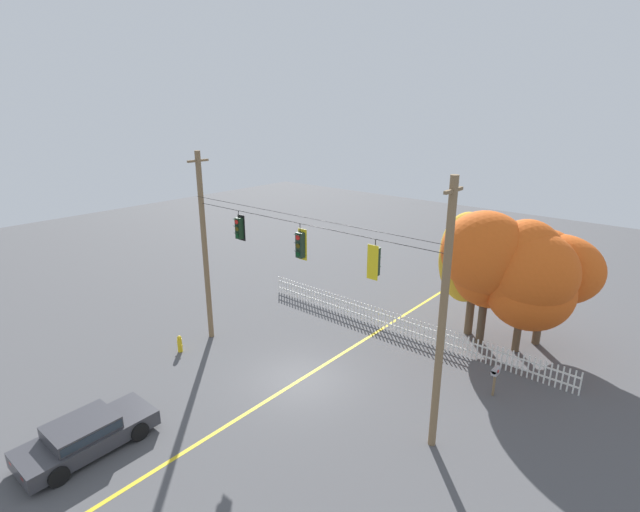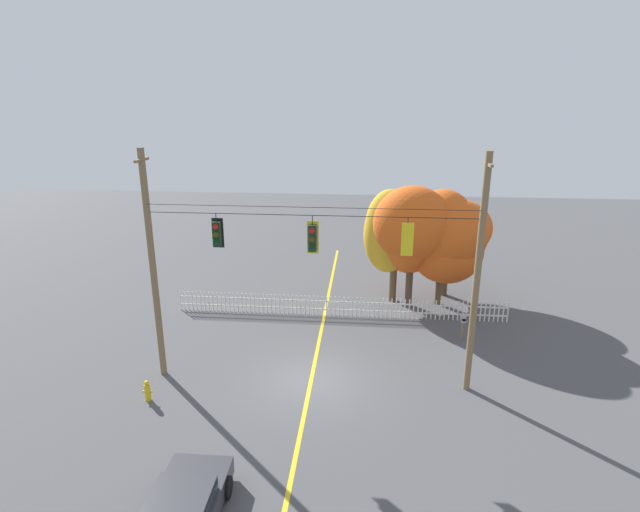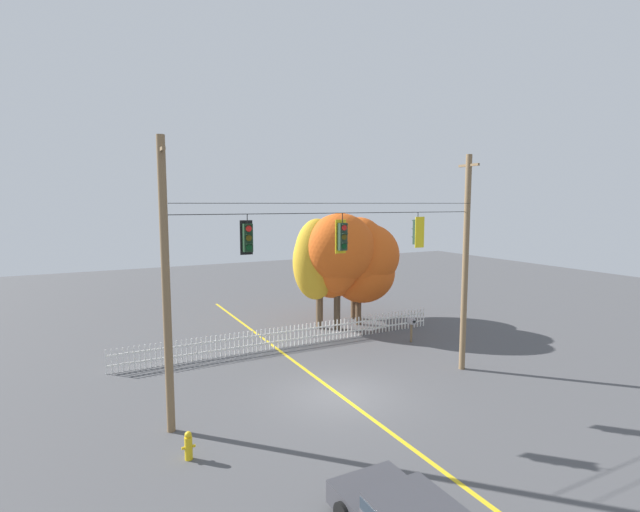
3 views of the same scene
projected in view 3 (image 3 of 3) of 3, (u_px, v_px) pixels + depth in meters
ground at (340, 395)px, 17.58m from camera, size 80.00×80.00×0.00m
lane_centerline_stripe at (340, 395)px, 17.58m from camera, size 0.16×36.00×0.01m
signal_support_span at (340, 272)px, 17.05m from camera, size 12.54×1.10×9.23m
traffic_signal_eastbound_side at (247, 238)px, 15.31m from camera, size 0.43×0.38×1.35m
traffic_signal_westbound_side at (342, 237)px, 16.95m from camera, size 0.43×0.38×1.48m
traffic_signal_northbound_secondary at (418, 232)px, 18.49m from camera, size 0.43×0.38×1.40m
white_picket_fence at (291, 336)px, 23.54m from camera, size 17.10×0.06×1.06m
autumn_maple_near_fence at (317, 259)px, 26.06m from camera, size 2.70×2.31×6.37m
autumn_maple_mid at (337, 256)px, 26.17m from camera, size 4.07×4.02×6.67m
autumn_oak_far_east at (363, 262)px, 27.37m from camera, size 4.20×3.90×6.41m
autumn_maple_far_west at (354, 258)px, 29.12m from camera, size 4.44×3.24×5.70m
fire_hydrant at (189, 446)px, 13.11m from camera, size 0.38×0.22×0.83m
roadside_mailbox at (412, 322)px, 24.18m from camera, size 0.25×0.44×1.29m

